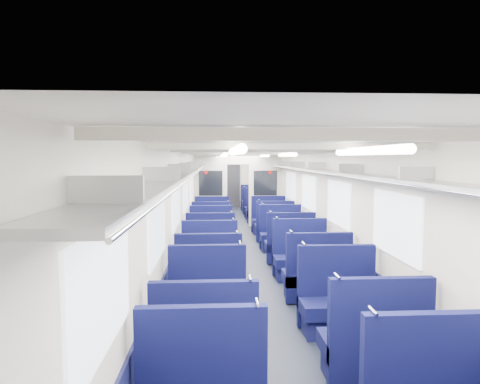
# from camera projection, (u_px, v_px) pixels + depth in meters

# --- Properties ---
(floor) EXTENTS (2.80, 18.00, 0.01)m
(floor) POSITION_uv_depth(u_px,v_px,m) (246.00, 250.00, 10.14)
(floor) COLOR black
(floor) RESTS_ON ground
(ceiling) EXTENTS (2.80, 18.00, 0.01)m
(ceiling) POSITION_uv_depth(u_px,v_px,m) (246.00, 152.00, 9.95)
(ceiling) COLOR silver
(ceiling) RESTS_ON wall_left
(wall_left) EXTENTS (0.02, 18.00, 2.35)m
(wall_left) POSITION_uv_depth(u_px,v_px,m) (187.00, 202.00, 9.97)
(wall_left) COLOR beige
(wall_left) RESTS_ON floor
(dado_left) EXTENTS (0.03, 17.90, 0.70)m
(dado_left) POSITION_uv_depth(u_px,v_px,m) (188.00, 236.00, 10.04)
(dado_left) COLOR #101238
(dado_left) RESTS_ON floor
(wall_right) EXTENTS (0.02, 18.00, 2.35)m
(wall_right) POSITION_uv_depth(u_px,v_px,m) (304.00, 201.00, 10.13)
(wall_right) COLOR beige
(wall_right) RESTS_ON floor
(dado_right) EXTENTS (0.03, 17.90, 0.70)m
(dado_right) POSITION_uv_depth(u_px,v_px,m) (303.00, 235.00, 10.19)
(dado_right) COLOR #101238
(dado_right) RESTS_ON floor
(wall_far) EXTENTS (2.80, 0.02, 2.35)m
(wall_far) POSITION_uv_depth(u_px,v_px,m) (232.00, 181.00, 19.00)
(wall_far) COLOR beige
(wall_far) RESTS_ON floor
(luggage_rack_left) EXTENTS (0.36, 17.40, 0.18)m
(luggage_rack_left) POSITION_uv_depth(u_px,v_px,m) (195.00, 168.00, 9.91)
(luggage_rack_left) COLOR #B2B5BA
(luggage_rack_left) RESTS_ON wall_left
(luggage_rack_right) EXTENTS (0.36, 17.40, 0.18)m
(luggage_rack_right) POSITION_uv_depth(u_px,v_px,m) (297.00, 168.00, 10.05)
(luggage_rack_right) COLOR #B2B5BA
(luggage_rack_right) RESTS_ON wall_right
(windows) EXTENTS (2.78, 15.60, 0.75)m
(windows) POSITION_uv_depth(u_px,v_px,m) (247.00, 192.00, 9.57)
(windows) COLOR white
(windows) RESTS_ON wall_left
(ceiling_fittings) EXTENTS (2.70, 16.06, 0.11)m
(ceiling_fittings) POSITION_uv_depth(u_px,v_px,m) (247.00, 154.00, 9.70)
(ceiling_fittings) COLOR beige
(ceiling_fittings) RESTS_ON ceiling
(end_door) EXTENTS (0.75, 0.06, 2.00)m
(end_door) POSITION_uv_depth(u_px,v_px,m) (232.00, 185.00, 18.96)
(end_door) COLOR black
(end_door) RESTS_ON floor
(bulkhead) EXTENTS (2.80, 0.10, 2.35)m
(bulkhead) POSITION_uv_depth(u_px,v_px,m) (238.00, 188.00, 13.55)
(bulkhead) COLOR beige
(bulkhead) RESTS_ON floor
(seat_4) EXTENTS (1.00, 0.55, 1.12)m
(seat_4) POSITION_uv_depth(u_px,v_px,m) (205.00, 353.00, 4.02)
(seat_4) COLOR #0E1143
(seat_4) RESTS_ON floor
(seat_5) EXTENTS (1.00, 0.55, 1.12)m
(seat_5) POSITION_uv_depth(u_px,v_px,m) (374.00, 348.00, 4.13)
(seat_5) COLOR #0E1143
(seat_5) RESTS_ON floor
(seat_6) EXTENTS (1.00, 0.55, 1.12)m
(seat_6) POSITION_uv_depth(u_px,v_px,m) (207.00, 305.00, 5.34)
(seat_6) COLOR #0E1143
(seat_6) RESTS_ON floor
(seat_7) EXTENTS (1.00, 0.55, 1.12)m
(seat_7) POSITION_uv_depth(u_px,v_px,m) (339.00, 305.00, 5.33)
(seat_7) COLOR #0E1143
(seat_7) RESTS_ON floor
(seat_8) EXTENTS (1.00, 0.55, 1.12)m
(seat_8) POSITION_uv_depth(u_px,v_px,m) (209.00, 280.00, 6.43)
(seat_8) COLOR #0E1143
(seat_8) RESTS_ON floor
(seat_9) EXTENTS (1.00, 0.55, 1.12)m
(seat_9) POSITION_uv_depth(u_px,v_px,m) (317.00, 279.00, 6.50)
(seat_9) COLOR #0E1143
(seat_9) RESTS_ON floor
(seat_10) EXTENTS (1.00, 0.55, 1.12)m
(seat_10) POSITION_uv_depth(u_px,v_px,m) (210.00, 263.00, 7.47)
(seat_10) COLOR #0E1143
(seat_10) RESTS_ON floor
(seat_11) EXTENTS (1.00, 0.55, 1.12)m
(seat_11) POSITION_uv_depth(u_px,v_px,m) (301.00, 260.00, 7.70)
(seat_11) COLOR #0E1143
(seat_11) RESTS_ON floor
(seat_12) EXTENTS (1.00, 0.55, 1.12)m
(seat_12) POSITION_uv_depth(u_px,v_px,m) (211.00, 247.00, 8.78)
(seat_12) COLOR #0E1143
(seat_12) RESTS_ON floor
(seat_13) EXTENTS (1.00, 0.55, 1.12)m
(seat_13) POSITION_uv_depth(u_px,v_px,m) (290.00, 247.00, 8.85)
(seat_13) COLOR #0E1143
(seat_13) RESTS_ON floor
(seat_14) EXTENTS (1.00, 0.55, 1.12)m
(seat_14) POSITION_uv_depth(u_px,v_px,m) (211.00, 238.00, 9.83)
(seat_14) COLOR #0E1143
(seat_14) RESTS_ON floor
(seat_15) EXTENTS (1.00, 0.55, 1.12)m
(seat_15) POSITION_uv_depth(u_px,v_px,m) (281.00, 236.00, 10.05)
(seat_15) COLOR #0E1143
(seat_15) RESTS_ON floor
(seat_16) EXTENTS (1.00, 0.55, 1.12)m
(seat_16) POSITION_uv_depth(u_px,v_px,m) (212.00, 230.00, 10.96)
(seat_16) COLOR #0E1143
(seat_16) RESTS_ON floor
(seat_17) EXTENTS (1.00, 0.55, 1.12)m
(seat_17) POSITION_uv_depth(u_px,v_px,m) (274.00, 228.00, 11.17)
(seat_17) COLOR #0E1143
(seat_17) RESTS_ON floor
(seat_18) EXTENTS (1.00, 0.55, 1.12)m
(seat_18) POSITION_uv_depth(u_px,v_px,m) (212.00, 222.00, 12.17)
(seat_18) COLOR #0E1143
(seat_18) RESTS_ON floor
(seat_19) EXTENTS (1.00, 0.55, 1.12)m
(seat_19) POSITION_uv_depth(u_px,v_px,m) (269.00, 222.00, 12.34)
(seat_19) COLOR #0E1143
(seat_19) RESTS_ON floor
(seat_20) EXTENTS (1.00, 0.55, 1.12)m
(seat_20) POSITION_uv_depth(u_px,v_px,m) (212.00, 213.00, 14.15)
(seat_20) COLOR #0E1143
(seat_20) RESTS_ON floor
(seat_21) EXTENTS (1.00, 0.55, 1.12)m
(seat_21) POSITION_uv_depth(u_px,v_px,m) (261.00, 213.00, 14.34)
(seat_21) COLOR #0E1143
(seat_21) RESTS_ON floor
(seat_22) EXTENTS (1.00, 0.55, 1.12)m
(seat_22) POSITION_uv_depth(u_px,v_px,m) (213.00, 209.00, 15.28)
(seat_22) COLOR #0E1143
(seat_22) RESTS_ON floor
(seat_23) EXTENTS (1.00, 0.55, 1.12)m
(seat_23) POSITION_uv_depth(u_px,v_px,m) (258.00, 209.00, 15.32)
(seat_23) COLOR #0E1143
(seat_23) RESTS_ON floor
(seat_24) EXTENTS (1.00, 0.55, 1.12)m
(seat_24) POSITION_uv_depth(u_px,v_px,m) (213.00, 205.00, 16.54)
(seat_24) COLOR #0E1143
(seat_24) RESTS_ON floor
(seat_25) EXTENTS (1.00, 0.55, 1.12)m
(seat_25) POSITION_uv_depth(u_px,v_px,m) (255.00, 206.00, 16.52)
(seat_25) COLOR #0E1143
(seat_25) RESTS_ON floor
(seat_26) EXTENTS (1.00, 0.55, 1.12)m
(seat_26) POSITION_uv_depth(u_px,v_px,m) (213.00, 203.00, 17.51)
(seat_26) COLOR #0E1143
(seat_26) RESTS_ON floor
(seat_27) EXTENTS (1.00, 0.55, 1.12)m
(seat_27) POSITION_uv_depth(u_px,v_px,m) (253.00, 203.00, 17.61)
(seat_27) COLOR #0E1143
(seat_27) RESTS_ON floor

